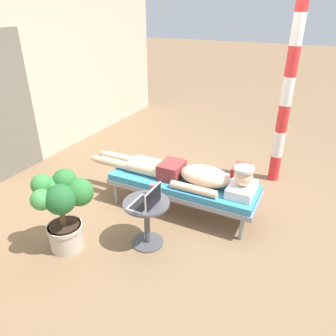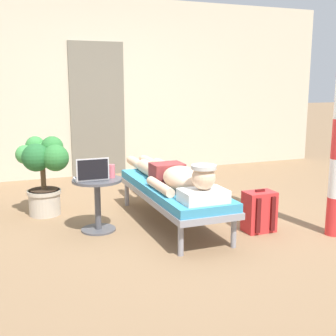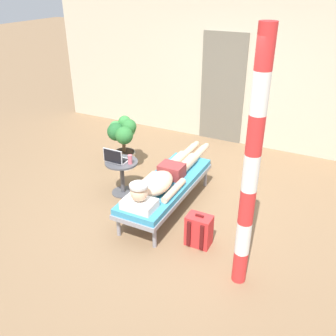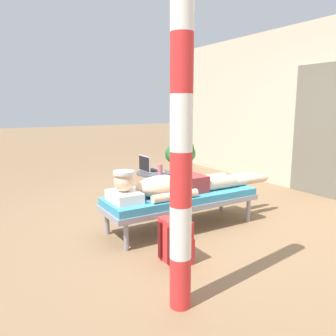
# 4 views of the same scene
# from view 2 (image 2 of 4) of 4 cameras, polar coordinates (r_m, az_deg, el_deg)

# --- Properties ---
(ground_plane) EXTENTS (40.00, 40.00, 0.00)m
(ground_plane) POSITION_cam_2_polar(r_m,az_deg,el_deg) (4.65, 1.21, -6.97)
(ground_plane) COLOR #846647
(house_wall_back) EXTENTS (7.60, 0.20, 2.70)m
(house_wall_back) POSITION_cam_2_polar(r_m,az_deg,el_deg) (6.98, -8.04, 10.34)
(house_wall_back) COLOR beige
(house_wall_back) RESTS_ON ground
(house_door_panel) EXTENTS (0.84, 0.03, 2.04)m
(house_door_panel) POSITION_cam_2_polar(r_m,az_deg,el_deg) (6.85, -9.18, 7.52)
(house_door_panel) COLOR #6D6759
(house_door_panel) RESTS_ON ground
(lounge_chair) EXTENTS (0.61, 1.84, 0.42)m
(lounge_chair) POSITION_cam_2_polar(r_m,az_deg,el_deg) (4.48, 0.60, -3.05)
(lounge_chair) COLOR gray
(lounge_chair) RESTS_ON ground
(person_reclining) EXTENTS (0.53, 2.17, 0.33)m
(person_reclining) POSITION_cam_2_polar(r_m,az_deg,el_deg) (4.40, 0.82, -0.99)
(person_reclining) COLOR white
(person_reclining) RESTS_ON lounge_chair
(side_table) EXTENTS (0.48, 0.48, 0.52)m
(side_table) POSITION_cam_2_polar(r_m,az_deg,el_deg) (4.32, -9.21, -3.59)
(side_table) COLOR #4C4C51
(side_table) RESTS_ON ground
(laptop) EXTENTS (0.31, 0.24, 0.23)m
(laptop) POSITION_cam_2_polar(r_m,az_deg,el_deg) (4.21, -9.95, -0.85)
(laptop) COLOR silver
(laptop) RESTS_ON side_table
(drink_glass) EXTENTS (0.06, 0.06, 0.13)m
(drink_glass) POSITION_cam_2_polar(r_m,az_deg,el_deg) (4.31, -7.37, -0.40)
(drink_glass) COLOR #D86672
(drink_glass) RESTS_ON side_table
(backpack) EXTENTS (0.30, 0.26, 0.42)m
(backpack) POSITION_cam_2_polar(r_m,az_deg,el_deg) (4.39, 11.79, -5.62)
(backpack) COLOR red
(backpack) RESTS_ON ground
(potted_plant) EXTENTS (0.54, 0.55, 0.87)m
(potted_plant) POSITION_cam_2_polar(r_m,az_deg,el_deg) (4.91, -15.93, 0.08)
(potted_plant) COLOR #BFB29E
(potted_plant) RESTS_ON ground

